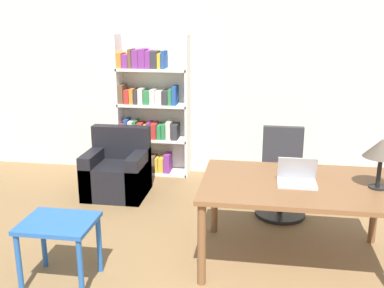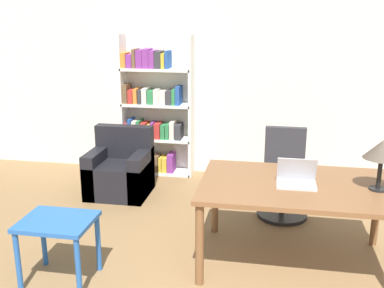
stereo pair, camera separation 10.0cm
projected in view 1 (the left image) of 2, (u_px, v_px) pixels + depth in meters
The scene contains 8 objects.
wall_back at pixel (248, 78), 6.01m from camera, with size 8.00×0.06×2.70m.
desk at pixel (298, 192), 3.89m from camera, with size 1.67×1.09×0.75m.
laptop at pixel (297, 178), 3.83m from camera, with size 0.33×0.24×0.23m.
table_lamp at pixel (382, 149), 3.65m from camera, with size 0.30×0.30×0.42m.
office_chair at pixel (282, 177), 4.97m from camera, with size 0.55×0.55×0.97m.
side_table_blue at pixel (59, 232), 3.63m from camera, with size 0.58×0.48×0.55m.
armchair at pixel (117, 172), 5.54m from camera, with size 0.73×0.66×0.82m.
bookshelf at pixel (149, 114), 6.16m from camera, with size 0.99×0.28×1.92m.
Camera 1 is at (0.19, -1.54, 2.12)m, focal length 42.00 mm.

